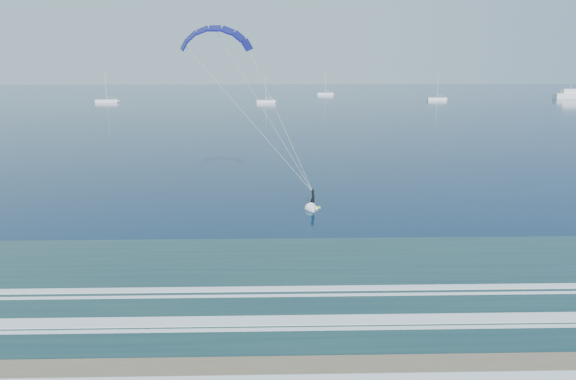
% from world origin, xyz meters
% --- Properties ---
extents(kitesurfer_rig, '(13.23, 6.03, 17.44)m').
position_xyz_m(kitesurfer_rig, '(2.93, 26.00, 9.03)').
color(kitesurfer_rig, '#B9F21C').
rests_on(kitesurfer_rig, ground).
extents(motor_yacht, '(15.50, 4.13, 6.34)m').
position_xyz_m(motor_yacht, '(138.51, 214.45, 1.69)').
color(motor_yacht, white).
rests_on(motor_yacht, ground).
extents(sailboat_1, '(8.71, 2.40, 11.96)m').
position_xyz_m(sailboat_1, '(-63.46, 189.87, 0.68)').
color(sailboat_1, white).
rests_on(sailboat_1, ground).
extents(sailboat_2, '(7.15, 2.40, 10.14)m').
position_xyz_m(sailboat_2, '(0.06, 185.66, 0.67)').
color(sailboat_2, white).
rests_on(sailboat_2, ground).
extents(sailboat_3, '(8.05, 2.40, 11.04)m').
position_xyz_m(sailboat_3, '(29.66, 249.57, 0.68)').
color(sailboat_3, white).
rests_on(sailboat_3, ground).
extents(sailboat_4, '(8.05, 2.40, 11.08)m').
position_xyz_m(sailboat_4, '(72.94, 201.55, 0.68)').
color(sailboat_4, white).
rests_on(sailboat_4, ground).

